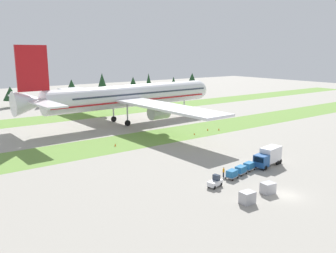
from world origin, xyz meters
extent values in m
plane|color=gray|center=(0.00, 0.00, 0.00)|extent=(400.00, 400.00, 0.00)
cube|color=olive|center=(0.00, 43.12, 0.00)|extent=(320.00, 14.76, 0.01)
cube|color=olive|center=(0.00, 84.63, 0.00)|extent=(320.00, 14.76, 0.01)
cylinder|color=silver|center=(10.44, 63.87, 8.29)|extent=(55.40, 9.35, 6.77)
sphere|color=silver|center=(37.98, 65.17, 8.29)|extent=(6.63, 6.63, 6.63)
cone|color=silver|center=(-19.79, 62.45, 8.80)|extent=(9.71, 6.87, 6.43)
cube|color=red|center=(10.44, 63.87, 7.11)|extent=(54.06, 9.43, 0.36)
cube|color=#283342|center=(13.80, 64.03, 9.14)|extent=(48.68, 9.11, 0.44)
cube|color=silver|center=(6.05, 85.57, 7.61)|extent=(10.47, 37.35, 0.61)
cylinder|color=#A3A3A8|center=(7.62, 80.09, 5.39)|extent=(5.55, 3.97, 3.72)
cube|color=silver|center=(8.11, 41.86, 7.61)|extent=(10.47, 37.35, 0.61)
cylinder|color=#A3A3A8|center=(9.16, 47.47, 5.39)|extent=(5.55, 3.97, 3.72)
cube|color=silver|center=(-19.53, 71.23, 9.31)|extent=(5.52, 13.66, 0.43)
cube|color=silver|center=(-18.70, 53.74, 9.31)|extent=(5.52, 13.66, 0.43)
cube|color=red|center=(-19.12, 62.48, 17.43)|extent=(7.89, 1.10, 11.51)
cylinder|color=#A3A3A8|center=(31.93, 64.89, 3.94)|extent=(0.44, 0.44, 6.68)
cylinder|color=black|center=(31.93, 64.89, 0.60)|extent=(1.22, 0.48, 1.20)
cylinder|color=#A3A3A8|center=(5.89, 67.72, 4.06)|extent=(0.44, 0.44, 6.43)
cylinder|color=black|center=(5.89, 67.72, 0.85)|extent=(1.73, 0.67, 1.70)
cylinder|color=#A3A3A8|center=(6.27, 59.61, 4.06)|extent=(0.44, 0.44, 6.43)
cylinder|color=black|center=(6.27, 59.61, 0.85)|extent=(1.73, 0.67, 1.70)
cube|color=silver|center=(-6.49, 8.99, 0.69)|extent=(2.81, 1.80, 0.77)
cube|color=#283342|center=(-6.11, 9.07, 1.52)|extent=(0.91, 1.21, 0.90)
cylinder|color=black|center=(-7.27, 8.27, 0.30)|extent=(0.63, 0.32, 0.60)
cylinder|color=black|center=(-7.49, 9.34, 0.30)|extent=(0.63, 0.32, 0.60)
cylinder|color=black|center=(-5.49, 8.63, 0.30)|extent=(0.63, 0.32, 0.60)
cylinder|color=black|center=(-5.71, 9.71, 0.30)|extent=(0.63, 0.32, 0.60)
cube|color=#A3A3A8|center=(-1.49, 10.02, 0.40)|extent=(2.46, 1.91, 0.10)
cube|color=#23669E|center=(-1.49, 10.02, 1.00)|extent=(2.16, 1.68, 1.10)
cylinder|color=black|center=(-2.17, 9.17, 0.20)|extent=(0.42, 0.20, 0.40)
cylinder|color=black|center=(-2.45, 10.52, 0.20)|extent=(0.42, 0.20, 0.40)
cylinder|color=black|center=(-0.54, 9.51, 0.20)|extent=(0.42, 0.20, 0.40)
cylinder|color=black|center=(-0.81, 10.86, 0.20)|extent=(0.42, 0.20, 0.40)
cube|color=#A3A3A8|center=(1.35, 10.60, 0.40)|extent=(2.46, 1.91, 0.10)
cube|color=#23669E|center=(1.35, 10.60, 1.00)|extent=(2.16, 1.68, 1.10)
cylinder|color=black|center=(0.67, 9.76, 0.20)|extent=(0.42, 0.20, 0.40)
cylinder|color=black|center=(0.39, 11.11, 0.20)|extent=(0.42, 0.20, 0.40)
cylinder|color=black|center=(2.31, 10.09, 0.20)|extent=(0.42, 0.20, 0.40)
cylinder|color=black|center=(2.03, 11.45, 0.20)|extent=(0.42, 0.20, 0.40)
cube|color=#A3A3A8|center=(4.19, 11.19, 0.40)|extent=(2.46, 1.91, 0.10)
cube|color=#23669E|center=(4.19, 11.19, 1.00)|extent=(2.16, 1.68, 1.10)
cylinder|color=black|center=(3.51, 10.34, 0.20)|extent=(0.42, 0.20, 0.40)
cylinder|color=black|center=(3.23, 11.69, 0.20)|extent=(0.42, 0.20, 0.40)
cylinder|color=black|center=(5.15, 10.68, 0.20)|extent=(0.42, 0.20, 0.40)
cylinder|color=black|center=(4.87, 12.03, 0.20)|extent=(0.42, 0.20, 0.40)
cube|color=#1E4C8E|center=(6.76, 10.48, 1.58)|extent=(2.51, 2.60, 2.20)
cube|color=#283342|center=(5.71, 10.32, 2.02)|extent=(0.38, 2.06, 0.97)
cube|color=silver|center=(10.07, 10.97, 2.18)|extent=(4.79, 2.93, 2.80)
cylinder|color=black|center=(6.69, 9.46, 0.48)|extent=(0.99, 0.44, 0.96)
cylinder|color=black|center=(6.39, 11.44, 0.48)|extent=(0.99, 0.44, 0.96)
cylinder|color=black|center=(11.11, 10.11, 0.48)|extent=(0.99, 0.44, 0.96)
cylinder|color=black|center=(10.82, 12.09, 0.48)|extent=(0.99, 0.44, 0.96)
cylinder|color=black|center=(12.22, 10.28, 0.48)|extent=(0.99, 0.44, 0.96)
cylinder|color=black|center=(11.93, 12.26, 0.48)|extent=(0.99, 0.44, 0.96)
cylinder|color=black|center=(-1.97, 11.49, 0.42)|extent=(0.18, 0.18, 0.85)
cylinder|color=black|center=(-1.90, 11.69, 0.42)|extent=(0.18, 0.18, 0.85)
cylinder|color=orange|center=(-1.94, 11.59, 1.16)|extent=(0.36, 0.36, 0.62)
sphere|color=tan|center=(-1.94, 11.59, 1.62)|extent=(0.24, 0.24, 0.24)
cylinder|color=orange|center=(-2.02, 11.37, 1.13)|extent=(0.10, 0.10, 0.58)
cylinder|color=orange|center=(-1.85, 11.81, 1.13)|extent=(0.10, 0.10, 0.58)
cube|color=#A3A3A8|center=(-7.10, 1.64, 0.89)|extent=(2.09, 1.71, 1.78)
cube|color=#A3A3A8|center=(-1.67, 2.27, 0.85)|extent=(2.15, 1.79, 1.70)
cone|color=orange|center=(21.02, 40.75, 0.30)|extent=(0.44, 0.44, 0.60)
cone|color=orange|center=(14.77, 39.11, 0.23)|extent=(0.44, 0.44, 0.47)
cone|color=orange|center=(23.79, 39.16, 0.30)|extent=(0.44, 0.44, 0.60)
cone|color=orange|center=(-7.62, 41.04, 0.34)|extent=(0.44, 0.44, 0.68)
cylinder|color=#4C3823|center=(-12.89, 118.97, 1.37)|extent=(0.70, 0.70, 2.74)
cone|color=#1E4223|center=(-12.89, 118.97, 5.46)|extent=(5.82, 5.82, 5.44)
cylinder|color=#4C3823|center=(-1.22, 113.26, 1.42)|extent=(0.70, 0.70, 2.85)
cone|color=#1E4223|center=(-1.22, 113.26, 5.90)|extent=(4.72, 4.72, 6.11)
cylinder|color=#4C3823|center=(12.23, 118.77, 1.96)|extent=(0.70, 0.70, 3.92)
cone|color=#1E4223|center=(12.23, 118.77, 6.91)|extent=(5.17, 5.17, 6.00)
cylinder|color=#4C3823|center=(26.59, 118.28, 1.65)|extent=(0.70, 0.70, 3.30)
cone|color=#1E4223|center=(26.59, 118.28, 7.74)|extent=(5.31, 5.31, 8.88)
cylinder|color=#4C3823|center=(40.63, 114.29, 1.39)|extent=(0.70, 0.70, 2.79)
cone|color=#1E4223|center=(40.63, 114.29, 6.48)|extent=(5.72, 5.72, 7.38)
cylinder|color=#4C3823|center=(51.21, 117.10, 1.52)|extent=(0.70, 0.70, 3.04)
cone|color=#1E4223|center=(51.21, 117.10, 7.14)|extent=(3.77, 3.77, 8.18)
cylinder|color=#4C3823|center=(65.77, 115.90, 1.40)|extent=(0.70, 0.70, 2.79)
cone|color=#1E4223|center=(65.77, 115.90, 6.00)|extent=(3.64, 3.64, 6.40)
cylinder|color=#4C3823|center=(78.35, 115.93, 1.46)|extent=(0.70, 0.70, 2.91)
cone|color=#1E4223|center=(78.35, 115.93, 6.78)|extent=(6.36, 6.36, 7.73)
camera|label=1|loc=(-44.19, -29.78, 21.32)|focal=37.53mm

